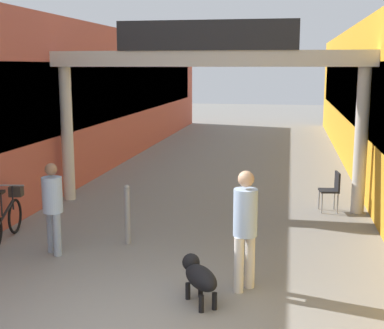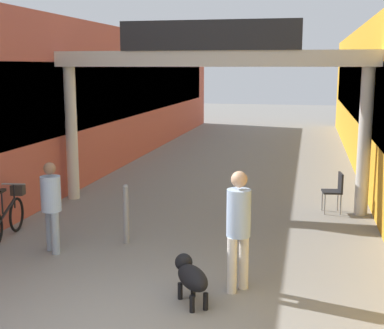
# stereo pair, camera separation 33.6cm
# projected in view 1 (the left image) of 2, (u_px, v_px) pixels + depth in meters

# --- Properties ---
(storefront_left) EXTENTS (3.00, 26.00, 4.35)m
(storefront_left) POSITION_uv_depth(u_px,v_px,m) (76.00, 97.00, 17.48)
(storefront_left) COLOR #B25142
(storefront_left) RESTS_ON ground_plane
(arcade_sign_gateway) EXTENTS (7.40, 0.47, 4.15)m
(arcade_sign_gateway) POSITION_uv_depth(u_px,v_px,m) (207.00, 77.00, 11.78)
(arcade_sign_gateway) COLOR beige
(arcade_sign_gateway) RESTS_ON ground_plane
(pedestrian_with_dog) EXTENTS (0.48, 0.48, 1.75)m
(pedestrian_with_dog) POSITION_uv_depth(u_px,v_px,m) (245.00, 223.00, 7.52)
(pedestrian_with_dog) COLOR silver
(pedestrian_with_dog) RESTS_ON ground_plane
(pedestrian_companion) EXTENTS (0.48, 0.48, 1.58)m
(pedestrian_companion) POSITION_uv_depth(u_px,v_px,m) (53.00, 203.00, 9.02)
(pedestrian_companion) COLOR #8C9EB2
(pedestrian_companion) RESTS_ON ground_plane
(dog_on_leash) EXTENTS (0.70, 0.84, 0.61)m
(dog_on_leash) POSITION_uv_depth(u_px,v_px,m) (199.00, 276.00, 7.22)
(dog_on_leash) COLOR black
(dog_on_leash) RESTS_ON ground_plane
(bicycle_black_second) EXTENTS (0.46, 1.68, 0.98)m
(bicycle_black_second) POSITION_uv_depth(u_px,v_px,m) (7.00, 217.00, 9.84)
(bicycle_black_second) COLOR black
(bicycle_black_second) RESTS_ON ground_plane
(bollard_post_metal) EXTENTS (0.10, 0.10, 1.10)m
(bollard_post_metal) POSITION_uv_depth(u_px,v_px,m) (127.00, 214.00, 9.58)
(bollard_post_metal) COLOR gray
(bollard_post_metal) RESTS_ON ground_plane
(cafe_chair_black_nearer) EXTENTS (0.45, 0.45, 0.89)m
(cafe_chair_black_nearer) POSITION_uv_depth(u_px,v_px,m) (332.00, 188.00, 11.75)
(cafe_chair_black_nearer) COLOR gray
(cafe_chair_black_nearer) RESTS_ON ground_plane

